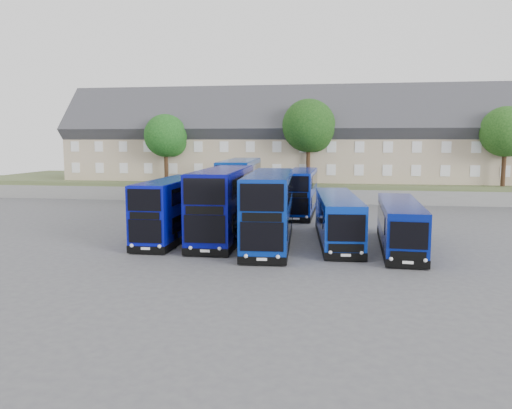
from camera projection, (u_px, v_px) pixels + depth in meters
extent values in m
plane|color=#4C4B51|center=(255.00, 251.00, 30.32)|extent=(120.00, 120.00, 0.00)
cube|color=slate|center=(288.00, 196.00, 53.77)|extent=(70.00, 0.40, 1.50)
cube|color=#4A5831|center=(295.00, 186.00, 63.55)|extent=(80.00, 20.00, 2.00)
cube|color=tan|center=(103.00, 154.00, 62.68)|extent=(6.00, 8.00, 6.00)
cube|color=#333237|center=(102.00, 130.00, 62.30)|extent=(6.00, 10.40, 10.40)
cube|color=brown|center=(112.00, 99.00, 61.59)|extent=(0.60, 0.90, 1.40)
cube|color=tan|center=(148.00, 154.00, 61.79)|extent=(6.00, 8.00, 6.00)
cube|color=#333237|center=(147.00, 130.00, 61.41)|extent=(6.00, 10.40, 10.40)
cube|color=brown|center=(158.00, 98.00, 60.70)|extent=(0.60, 0.90, 1.40)
cube|color=tan|center=(195.00, 155.00, 60.90)|extent=(6.00, 8.00, 6.00)
cube|color=#333237|center=(195.00, 130.00, 60.52)|extent=(6.00, 10.40, 10.40)
cube|color=brown|center=(206.00, 97.00, 59.81)|extent=(0.60, 0.90, 1.40)
cube|color=tan|center=(243.00, 155.00, 60.01)|extent=(6.00, 8.00, 6.00)
cube|color=#333237|center=(243.00, 130.00, 59.63)|extent=(6.00, 10.40, 10.40)
cube|color=brown|center=(256.00, 97.00, 58.92)|extent=(0.60, 0.90, 1.40)
cube|color=tan|center=(293.00, 155.00, 59.12)|extent=(6.00, 8.00, 6.00)
cube|color=#333237|center=(293.00, 129.00, 58.74)|extent=(6.00, 10.40, 10.40)
cube|color=brown|center=(306.00, 96.00, 58.03)|extent=(0.60, 0.90, 1.40)
cube|color=tan|center=(344.00, 155.00, 58.23)|extent=(6.00, 8.00, 6.00)
cube|color=#333237|center=(345.00, 129.00, 57.85)|extent=(6.00, 10.40, 10.40)
cube|color=brown|center=(359.00, 95.00, 57.14)|extent=(0.60, 0.90, 1.40)
cube|color=tan|center=(397.00, 155.00, 57.34)|extent=(6.00, 8.00, 6.00)
cube|color=#333237|center=(398.00, 129.00, 56.96)|extent=(6.00, 10.40, 10.40)
cube|color=brown|center=(413.00, 95.00, 56.26)|extent=(0.60, 0.90, 1.40)
cube|color=tan|center=(452.00, 156.00, 56.45)|extent=(6.00, 8.00, 6.00)
cube|color=#333237|center=(453.00, 129.00, 56.07)|extent=(6.00, 10.40, 10.40)
cube|color=brown|center=(469.00, 94.00, 55.37)|extent=(0.60, 0.90, 1.40)
cube|color=tan|center=(508.00, 156.00, 55.56)|extent=(6.00, 8.00, 6.00)
cube|color=#333237|center=(510.00, 129.00, 55.18)|extent=(6.00, 10.40, 10.40)
cube|color=#080EA0|center=(172.00, 207.00, 33.83)|extent=(2.33, 10.09, 3.68)
cube|color=black|center=(172.00, 234.00, 34.07)|extent=(2.37, 10.13, 0.45)
cube|color=black|center=(145.00, 231.00, 28.95)|extent=(1.99, 0.07, 1.37)
cube|color=black|center=(144.00, 200.00, 28.72)|extent=(1.99, 0.07, 1.28)
cylinder|color=black|center=(143.00, 239.00, 31.40)|extent=(0.30, 1.00, 1.00)
cube|color=#06097A|center=(223.00, 201.00, 34.03)|extent=(3.07, 11.89, 4.37)
cube|color=black|center=(224.00, 234.00, 34.31)|extent=(3.11, 11.93, 0.45)
cube|color=black|center=(205.00, 229.00, 28.29)|extent=(2.38, 0.14, 1.61)
cube|color=black|center=(204.00, 192.00, 28.02)|extent=(2.38, 0.14, 1.50)
cylinder|color=black|center=(194.00, 241.00, 30.78)|extent=(0.33, 1.01, 1.00)
cube|color=navy|center=(270.00, 207.00, 31.86)|extent=(3.20, 11.58, 4.23)
cube|color=black|center=(269.00, 240.00, 32.14)|extent=(3.25, 11.62, 0.45)
cube|color=black|center=(262.00, 237.00, 26.28)|extent=(2.30, 0.18, 1.56)
cube|color=black|center=(262.00, 198.00, 26.02)|extent=(2.30, 0.18, 1.46)
cylinder|color=black|center=(245.00, 248.00, 28.74)|extent=(0.35, 1.01, 1.00)
cube|color=navy|center=(240.00, 184.00, 46.63)|extent=(3.40, 12.28, 4.51)
cube|color=black|center=(240.00, 209.00, 46.92)|extent=(3.44, 12.32, 0.45)
cube|color=black|center=(231.00, 202.00, 40.71)|extent=(2.46, 0.19, 1.66)
cube|color=black|center=(231.00, 175.00, 40.44)|extent=(2.46, 0.19, 1.55)
cylinder|color=black|center=(221.00, 212.00, 43.19)|extent=(0.35, 1.01, 1.00)
cube|color=#0822A4|center=(301.00, 191.00, 44.98)|extent=(2.49, 10.04, 3.65)
cube|color=black|center=(301.00, 211.00, 45.21)|extent=(2.53, 10.08, 0.45)
cube|color=black|center=(296.00, 206.00, 40.16)|extent=(1.97, 0.10, 1.36)
cube|color=black|center=(296.00, 184.00, 39.93)|extent=(1.97, 0.10, 1.27)
cylinder|color=black|center=(287.00, 213.00, 42.62)|extent=(0.32, 1.01, 1.00)
cube|color=#092EA7|center=(337.00, 216.00, 32.79)|extent=(3.17, 11.36, 2.73)
cube|color=black|center=(337.00, 237.00, 32.97)|extent=(3.21, 11.40, 0.45)
cube|color=black|center=(347.00, 228.00, 27.19)|extent=(2.04, 0.21, 1.50)
cylinder|color=black|center=(325.00, 245.00, 29.65)|extent=(0.37, 1.02, 1.00)
cube|color=navy|center=(400.00, 223.00, 30.77)|extent=(2.69, 10.69, 2.57)
cube|color=black|center=(399.00, 244.00, 30.94)|extent=(2.73, 10.73, 0.45)
cube|color=black|center=(409.00, 236.00, 25.56)|extent=(1.91, 0.15, 1.41)
cylinder|color=black|center=(386.00, 251.00, 28.08)|extent=(0.35, 1.01, 1.00)
cylinder|color=#382314|center=(166.00, 166.00, 56.43)|extent=(0.44, 0.44, 3.75)
sphere|color=#103B10|center=(165.00, 136.00, 56.01)|extent=(4.80, 4.80, 4.80)
sphere|color=#103B10|center=(172.00, 142.00, 56.40)|extent=(3.30, 3.30, 3.30)
cylinder|color=#382314|center=(308.00, 163.00, 54.50)|extent=(0.44, 0.44, 4.50)
sphere|color=black|center=(309.00, 126.00, 53.99)|extent=(5.76, 5.76, 5.76)
sphere|color=black|center=(314.00, 134.00, 54.41)|extent=(3.96, 3.96, 3.96)
cylinder|color=#382314|center=(504.00, 167.00, 51.08)|extent=(0.44, 0.44, 4.00)
sphere|color=#15390F|center=(506.00, 131.00, 50.63)|extent=(5.12, 5.12, 5.12)
sphere|color=#15390F|center=(510.00, 139.00, 51.03)|extent=(3.52, 3.52, 3.52)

